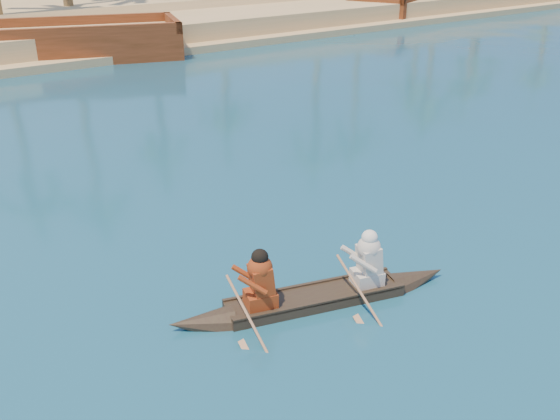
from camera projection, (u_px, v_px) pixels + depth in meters
shrub_cluster at (100, 11)px, 36.64m from camera, size 100.00×6.00×2.40m
canoe at (315, 289)px, 10.49m from camera, size 5.01×1.99×1.38m
barge_mid at (47, 45)px, 29.15m from camera, size 12.87×7.69×2.03m
barge_right at (406, 3)px, 44.69m from camera, size 12.57×8.48×2.00m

